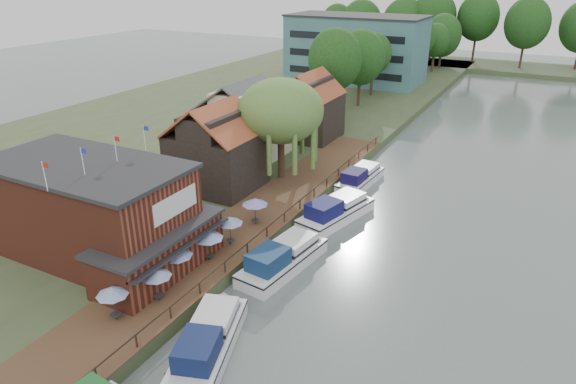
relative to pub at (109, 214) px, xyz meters
The scene contains 26 objects.
ground 14.79m from the pub, ahead, with size 260.00×260.00×0.00m, color #515E5B.
land_bank 39.61m from the pub, 113.96° to the left, with size 50.00×140.00×1.00m, color #384728.
quay_deck 13.04m from the pub, 61.39° to the left, with size 6.00×50.00×0.10m, color #47301E.
quay_rail 14.76m from the pub, 52.89° to the left, with size 0.20×49.00×1.00m, color black, non-canonical shape.
pub is the anchor object (origin of this frame).
hotel_block 71.49m from the pub, 96.43° to the left, with size 25.40×12.40×12.30m, color #38666B, non-canonical shape.
cottage_a 15.05m from the pub, 93.81° to the left, with size 8.60×7.60×8.50m, color black, non-canonical shape.
cottage_b 25.33m from the pub, 99.09° to the left, with size 9.60×8.60×8.50m, color beige, non-canonical shape.
cottage_c 34.01m from the pub, 90.00° to the left, with size 7.60×7.60×8.50m, color black, non-canonical shape.
willow 20.36m from the pub, 80.07° to the left, with size 8.60×8.60×10.43m, color #476B2D, non-canonical shape.
umbrella_0 8.43m from the pub, 44.46° to the right, with size 2.02×2.02×2.38m, color navy, non-canonical shape.
umbrella_1 7.72m from the pub, 22.89° to the right, with size 2.02×2.02×2.38m, color navy, non-canonical shape.
umbrella_2 6.66m from the pub, ahead, with size 2.32×2.32×2.38m, color navy, non-canonical shape.
umbrella_3 7.63m from the pub, 23.43° to the left, with size 2.35×2.35×2.38m, color #1B4997, non-canonical shape.
umbrella_4 9.11m from the pub, 39.95° to the left, with size 2.08×2.08×2.38m, color #1C409C, non-canonical shape.
umbrella_5 11.88m from the pub, 55.01° to the left, with size 2.22×2.22×2.38m, color #1C1D9D, non-canonical shape.
cruiser_0 13.09m from the pub, 20.36° to the right, with size 3.13×9.70×2.34m, color silver, non-canonical shape.
cruiser_1 13.22m from the pub, 27.59° to the left, with size 3.21×9.92×2.41m, color silver, non-canonical shape.
cruiser_2 19.70m from the pub, 53.10° to the left, with size 3.20×9.89×2.40m, color white, non-canonical shape.
cruiser_3 26.91m from the pub, 66.52° to the left, with size 2.87×8.89×2.12m, color white, non-canonical shape.
bank_tree_0 43.29m from the pub, 90.80° to the left, with size 7.45×7.45×12.90m, color #143811, non-canonical shape.
bank_tree_1 52.90m from the pub, 90.40° to the left, with size 7.44×7.44×11.86m, color #143811, non-canonical shape.
bank_tree_2 60.96m from the pub, 91.02° to the left, with size 6.11×6.11×10.55m, color #143811, non-canonical shape.
bank_tree_3 80.56m from the pub, 89.17° to the left, with size 6.93×6.93×11.85m, color #143811, non-canonical shape.
bank_tree_4 88.00m from the pub, 88.02° to the left, with size 6.02×6.02×9.95m, color #143811, non-canonical shape.
bank_tree_5 93.25m from the pub, 87.94° to the left, with size 7.94×7.94×11.48m, color #143811, non-canonical shape.
Camera 1 is at (13.40, -24.74, 21.15)m, focal length 32.00 mm.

